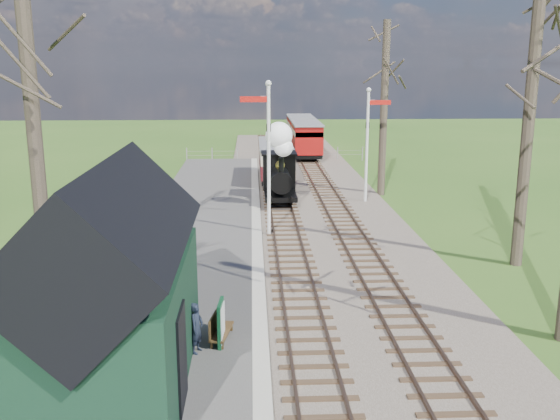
{
  "coord_description": "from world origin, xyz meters",
  "views": [
    {
      "loc": [
        -1.36,
        -8.33,
        6.84
      ],
      "look_at": [
        -0.35,
        13.9,
        1.6
      ],
      "focal_mm": 40.0,
      "sensor_mm": 36.0,
      "label": 1
    }
  ],
  "objects_px": {
    "station_shed": "(112,290)",
    "sign_board": "(221,323)",
    "red_carriage_b": "(300,131)",
    "red_carriage_a": "(306,139)",
    "person": "(197,328)",
    "semaphore_near": "(267,148)",
    "bench": "(218,327)",
    "coach": "(275,159)",
    "semaphore_far": "(369,136)",
    "locomotive": "(280,168)"
  },
  "relations": [
    {
      "from": "semaphore_near",
      "to": "semaphore_far",
      "type": "distance_m",
      "value": 7.91
    },
    {
      "from": "semaphore_far",
      "to": "bench",
      "type": "xyz_separation_m",
      "value": [
        -6.61,
        -16.01,
        -2.82
      ]
    },
    {
      "from": "semaphore_far",
      "to": "locomotive",
      "type": "xyz_separation_m",
      "value": [
        -4.39,
        -0.21,
        -1.48
      ]
    },
    {
      "from": "station_shed",
      "to": "sign_board",
      "type": "bearing_deg",
      "value": 38.65
    },
    {
      "from": "semaphore_near",
      "to": "person",
      "type": "xyz_separation_m",
      "value": [
        -1.93,
        -10.7,
        -2.81
      ]
    },
    {
      "from": "station_shed",
      "to": "semaphore_far",
      "type": "relative_size",
      "value": 1.1
    },
    {
      "from": "locomotive",
      "to": "coach",
      "type": "height_order",
      "value": "locomotive"
    },
    {
      "from": "locomotive",
      "to": "red_carriage_b",
      "type": "bearing_deg",
      "value": 82.72
    },
    {
      "from": "semaphore_near",
      "to": "semaphore_far",
      "type": "height_order",
      "value": "semaphore_near"
    },
    {
      "from": "locomotive",
      "to": "bench",
      "type": "distance_m",
      "value": 16.01
    },
    {
      "from": "red_carriage_b",
      "to": "person",
      "type": "xyz_separation_m",
      "value": [
        -5.3,
        -36.93,
        -0.68
      ]
    },
    {
      "from": "coach",
      "to": "bench",
      "type": "relative_size",
      "value": 5.02
    },
    {
      "from": "semaphore_far",
      "to": "sign_board",
      "type": "height_order",
      "value": "semaphore_far"
    },
    {
      "from": "locomotive",
      "to": "bench",
      "type": "height_order",
      "value": "locomotive"
    },
    {
      "from": "coach",
      "to": "bench",
      "type": "xyz_separation_m",
      "value": [
        -2.23,
        -21.86,
        -0.85
      ]
    },
    {
      "from": "person",
      "to": "semaphore_near",
      "type": "bearing_deg",
      "value": 8.94
    },
    {
      "from": "red_carriage_b",
      "to": "person",
      "type": "relative_size",
      "value": 4.15
    },
    {
      "from": "sign_board",
      "to": "station_shed",
      "type": "bearing_deg",
      "value": -141.35
    },
    {
      "from": "red_carriage_b",
      "to": "semaphore_near",
      "type": "bearing_deg",
      "value": -97.32
    },
    {
      "from": "coach",
      "to": "sign_board",
      "type": "xyz_separation_m",
      "value": [
        -2.15,
        -22.13,
        -0.63
      ]
    },
    {
      "from": "station_shed",
      "to": "bench",
      "type": "distance_m",
      "value": 3.35
    },
    {
      "from": "locomotive",
      "to": "sign_board",
      "type": "bearing_deg",
      "value": -97.56
    },
    {
      "from": "semaphore_near",
      "to": "red_carriage_b",
      "type": "bearing_deg",
      "value": 82.68
    },
    {
      "from": "coach",
      "to": "person",
      "type": "height_order",
      "value": "coach"
    },
    {
      "from": "person",
      "to": "coach",
      "type": "bearing_deg",
      "value": 12.34
    },
    {
      "from": "red_carriage_b",
      "to": "sign_board",
      "type": "bearing_deg",
      "value": -97.41
    },
    {
      "from": "red_carriage_b",
      "to": "bench",
      "type": "distance_m",
      "value": 36.57
    },
    {
      "from": "locomotive",
      "to": "red_carriage_a",
      "type": "distance_m",
      "value": 15.17
    },
    {
      "from": "station_shed",
      "to": "semaphore_far",
      "type": "bearing_deg",
      "value": 64.28
    },
    {
      "from": "station_shed",
      "to": "coach",
      "type": "height_order",
      "value": "station_shed"
    },
    {
      "from": "semaphore_far",
      "to": "bench",
      "type": "relative_size",
      "value": 4.47
    },
    {
      "from": "locomotive",
      "to": "red_carriage_b",
      "type": "distance_m",
      "value": 20.61
    },
    {
      "from": "red_carriage_a",
      "to": "bench",
      "type": "height_order",
      "value": "red_carriage_a"
    },
    {
      "from": "red_carriage_b",
      "to": "station_shed",
      "type": "bearing_deg",
      "value": -100.23
    },
    {
      "from": "sign_board",
      "to": "bench",
      "type": "xyz_separation_m",
      "value": [
        -0.09,
        0.27,
        -0.22
      ]
    },
    {
      "from": "station_shed",
      "to": "semaphore_near",
      "type": "relative_size",
      "value": 1.01
    },
    {
      "from": "coach",
      "to": "locomotive",
      "type": "bearing_deg",
      "value": -90.11
    },
    {
      "from": "locomotive",
      "to": "red_carriage_a",
      "type": "relative_size",
      "value": 0.79
    },
    {
      "from": "red_carriage_a",
      "to": "bench",
      "type": "relative_size",
      "value": 3.98
    },
    {
      "from": "coach",
      "to": "red_carriage_b",
      "type": "bearing_deg",
      "value": 79.75
    },
    {
      "from": "person",
      "to": "locomotive",
      "type": "bearing_deg",
      "value": 9.91
    },
    {
      "from": "person",
      "to": "station_shed",
      "type": "bearing_deg",
      "value": 148.38
    },
    {
      "from": "semaphore_near",
      "to": "sign_board",
      "type": "distance_m",
      "value": 10.76
    },
    {
      "from": "semaphore_near",
      "to": "sign_board",
      "type": "relative_size",
      "value": 5.68
    },
    {
      "from": "red_carriage_a",
      "to": "red_carriage_b",
      "type": "relative_size",
      "value": 1.0
    },
    {
      "from": "station_shed",
      "to": "sign_board",
      "type": "distance_m",
      "value": 3.15
    },
    {
      "from": "red_carriage_a",
      "to": "person",
      "type": "distance_m",
      "value": 31.88
    },
    {
      "from": "locomotive",
      "to": "red_carriage_a",
      "type": "height_order",
      "value": "locomotive"
    },
    {
      "from": "semaphore_far",
      "to": "station_shed",
      "type": "bearing_deg",
      "value": -115.72
    },
    {
      "from": "semaphore_far",
      "to": "sign_board",
      "type": "distance_m",
      "value": 17.73
    }
  ]
}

